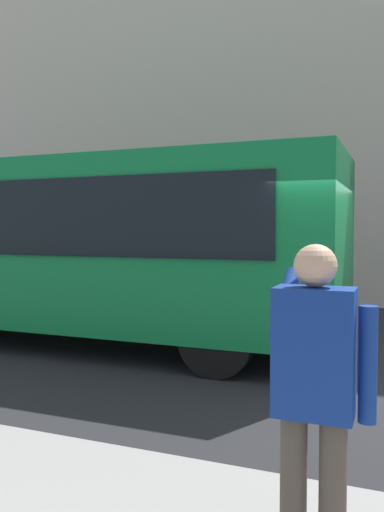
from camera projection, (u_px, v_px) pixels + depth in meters
The scene contains 3 objects.
ground_plane at pixel (376, 376), 6.86m from camera, with size 60.00×60.00×0.00m, color #232326.
red_bus at pixel (70, 244), 8.87m from camera, with size 9.05×2.54×3.08m.
pedestrian_photographer at pixel (315, 382), 2.67m from camera, with size 0.53×0.52×1.70m.
Camera 1 is at (-0.29, 7.18, 1.92)m, focal length 36.71 mm.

